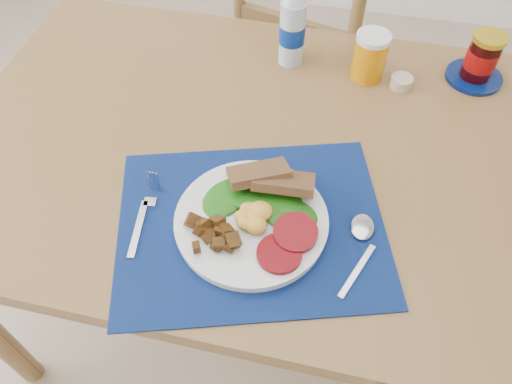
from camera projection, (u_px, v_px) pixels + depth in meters
ground at (252, 358)px, 1.55m from camera, size 4.00×4.00×0.00m
table at (270, 171)px, 1.14m from camera, size 1.40×0.90×0.75m
chair_far at (306, 47)px, 1.59m from camera, size 0.50×0.49×1.12m
placemat at (251, 225)px, 0.94m from camera, size 0.60×0.52×0.00m
breakfast_plate at (248, 220)px, 0.93m from camera, size 0.28×0.28×0.07m
fork at (146, 211)px, 0.96m from camera, size 0.03×0.18×0.00m
spoon at (361, 240)px, 0.92m from camera, size 0.06×0.18×0.01m
water_bottle at (292, 28)px, 1.18m from camera, size 0.06×0.06×0.22m
juice_glass at (370, 57)px, 1.18m from camera, size 0.08×0.08×0.11m
ramekin at (401, 82)px, 1.18m from camera, size 0.05×0.05×0.03m
jam_on_saucer at (481, 60)px, 1.17m from camera, size 0.13×0.13×0.12m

